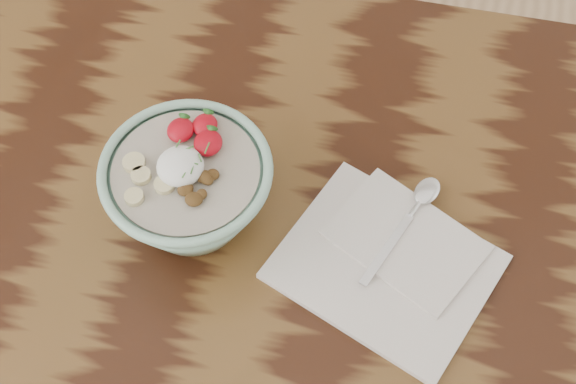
# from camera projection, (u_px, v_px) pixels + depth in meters

# --- Properties ---
(table) EXTENTS (1.60, 0.90, 0.75)m
(table) POSITION_uv_depth(u_px,v_px,m) (180.00, 273.00, 1.03)
(table) COLOR black
(table) RESTS_ON ground
(breakfast_bowl) EXTENTS (0.19, 0.19, 0.13)m
(breakfast_bowl) POSITION_uv_depth(u_px,v_px,m) (189.00, 189.00, 0.91)
(breakfast_bowl) COLOR #90C1AC
(breakfast_bowl) RESTS_ON table
(napkin) EXTENTS (0.29, 0.26, 0.01)m
(napkin) POSITION_uv_depth(u_px,v_px,m) (390.00, 261.00, 0.93)
(napkin) COLOR silver
(napkin) RESTS_ON table
(spoon) EXTENTS (0.08, 0.16, 0.01)m
(spoon) POSITION_uv_depth(u_px,v_px,m) (417.00, 205.00, 0.95)
(spoon) COLOR silver
(spoon) RESTS_ON napkin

